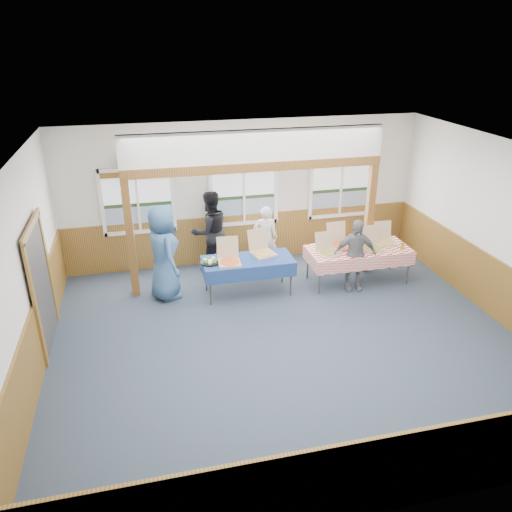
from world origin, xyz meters
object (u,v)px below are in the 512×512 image
at_px(woman_white, 266,238).
at_px(table_left, 248,262).
at_px(table_right, 359,251).
at_px(woman_black, 210,232).
at_px(man_blue, 163,252).
at_px(person_grey, 355,255).

bearing_deg(woman_white, table_left, 73.61).
distance_m(table_right, woman_black, 3.20).
bearing_deg(woman_white, table_right, 162.48).
bearing_deg(table_left, man_blue, 155.66).
height_order(table_left, woman_white, woman_white).
relative_size(woman_black, person_grey, 1.20).
bearing_deg(table_right, table_left, 162.39).
relative_size(table_right, man_blue, 1.20).
xyz_separation_m(woman_white, man_blue, (-2.26, -0.81, 0.23)).
bearing_deg(man_blue, table_left, -113.83).
bearing_deg(table_left, woman_white, 43.44).
bearing_deg(man_blue, table_right, -108.97).
height_order(woman_white, man_blue, man_blue).
relative_size(table_left, woman_white, 1.33).
bearing_deg(man_blue, woman_white, -85.35).
relative_size(woman_black, man_blue, 0.94).
distance_m(woman_white, woman_black, 1.23).
xyz_separation_m(woman_white, woman_black, (-1.20, 0.21, 0.18)).
xyz_separation_m(table_left, woman_black, (-0.56, 1.27, 0.21)).
distance_m(woman_black, person_grey, 3.14).
bearing_deg(person_grey, woman_white, 146.00).
relative_size(woman_white, person_grey, 0.96).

